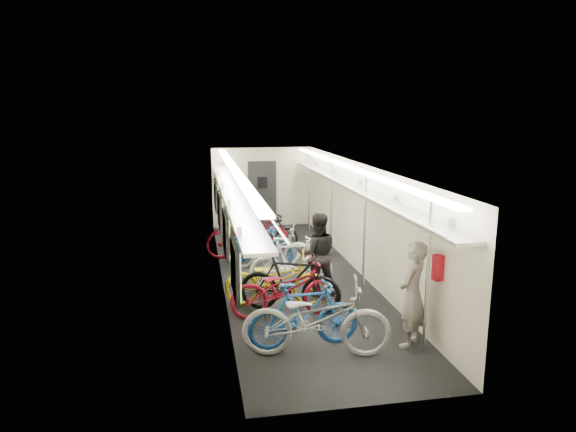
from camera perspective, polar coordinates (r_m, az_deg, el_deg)
name	(u,v)px	position (r m, az deg, el deg)	size (l,w,h in m)	color
train_car_shell	(270,196)	(11.33, -1.97, 2.28)	(10.00, 10.00, 10.00)	black
bicycle_0	(316,319)	(7.53, 3.17, -11.36)	(0.75, 2.16, 1.13)	#9C9CA0
bicycle_1	(304,315)	(7.80, 1.80, -10.92)	(0.48, 1.72, 1.03)	#194D98
bicycle_2	(286,289)	(8.88, -0.26, -8.12)	(0.67, 1.92, 1.01)	maroon
bicycle_3	(290,282)	(9.07, 0.20, -7.39)	(0.52, 1.82, 1.10)	black
bicycle_4	(276,280)	(9.38, -1.37, -7.10)	(0.65, 1.87, 0.98)	yellow
bicycle_5	(291,262)	(10.38, 0.38, -5.08)	(0.48, 1.71, 1.03)	white
bicycle_6	(270,247)	(11.45, -2.05, -3.50)	(0.67, 1.93, 1.02)	#A5A5A9
bicycle_7	(258,244)	(11.80, -3.39, -3.08)	(0.47, 1.67, 1.01)	#1C61A8
bicycle_8	(248,235)	(12.48, -4.48, -2.07)	(0.72, 2.08, 1.09)	maroon
bicycle_9	(266,234)	(12.72, -2.50, -1.98)	(0.47, 1.68, 1.01)	black
passenger_near	(412,294)	(7.96, 13.64, -8.47)	(0.59, 0.39, 1.63)	gray
passenger_mid	(317,254)	(9.87, 3.27, -4.24)	(0.78, 0.61, 1.61)	black
backpack	(442,267)	(7.80, 16.74, -5.47)	(0.26, 0.14, 0.38)	red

